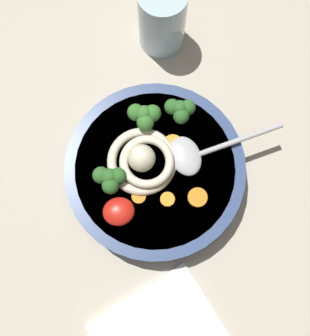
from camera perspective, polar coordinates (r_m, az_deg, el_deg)
name	(u,v)px	position (r cm, az deg, el deg)	size (l,w,h in cm)	color
table_slab	(135,169)	(64.65, -2.81, -0.12)	(98.46, 98.46, 3.03)	#BCB29E
soup_bowl	(155,172)	(60.03, 0.00, -0.56)	(26.37, 26.37, 5.45)	#334775
noodle_pile	(143,161)	(56.32, -1.70, 1.05)	(11.02, 10.80, 4.43)	beige
soup_spoon	(194,153)	(57.46, 5.64, 2.18)	(17.53, 6.74, 1.60)	#B7B7BC
chili_sauce_dollop	(119,212)	(55.62, -5.20, -6.21)	(4.43, 3.99, 2.00)	red
broccoli_floret_beside_noodles	(144,116)	(57.22, -1.52, 7.49)	(4.82, 4.14, 3.81)	#7A9E60
broccoli_floret_center	(110,178)	(55.12, -6.48, -1.49)	(4.68, 4.03, 3.70)	#7A9E60
broccoli_floret_rear	(180,110)	(57.80, 3.62, 8.30)	(4.49, 3.87, 3.55)	#7A9E60
carrot_slice_extra_a	(173,145)	(58.13, 2.57, 3.37)	(2.95, 2.95, 0.53)	orange
carrot_slice_beside_chili	(197,197)	(56.58, 6.08, -4.21)	(2.76, 2.76, 0.78)	orange
carrot_slice_far	(142,196)	(56.43, -1.87, -4.02)	(2.02, 2.02, 0.59)	orange
carrot_slice_extra_b	(167,199)	(56.33, 1.79, -4.49)	(2.06, 2.06, 0.64)	orange
drinking_glass	(162,18)	(66.57, 1.00, 20.60)	(7.58, 7.58, 11.87)	silver
folded_napkin	(162,335)	(61.99, 1.02, -22.68)	(16.96, 13.47, 0.80)	white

